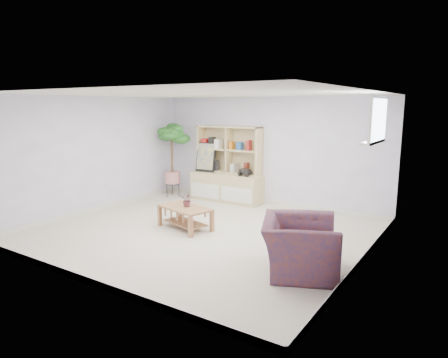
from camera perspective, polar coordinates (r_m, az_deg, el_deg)
The scene contains 14 objects.
floor at distance 7.14m, azimuth -3.12°, elevation -7.55°, with size 5.50×5.00×0.01m, color silver.
ceiling at distance 6.80m, azimuth -3.32°, elevation 12.07°, with size 5.50×5.00×0.01m, color silver.
walls at distance 6.87m, azimuth -3.22°, elevation 2.02°, with size 5.51×5.01×2.40m.
baseboard at distance 7.13m, azimuth -3.12°, elevation -7.17°, with size 5.50×5.00×0.10m, color silver, non-canonical shape.
window at distance 6.22m, azimuth 21.23°, elevation 7.87°, with size 0.10×0.98×0.68m, color silver, non-canonical shape.
window_sill at distance 6.25m, azimuth 20.50°, elevation 4.98°, with size 0.14×1.00×0.04m, color silver.
storage_unit at distance 9.26m, azimuth 0.38°, elevation 2.15°, with size 1.74×0.59×1.74m, color #D8BF78, non-canonical shape.
poster at distance 9.50m, azimuth -2.62°, elevation 3.12°, with size 0.50×0.12×0.69m, color yellow, non-canonical shape.
toy_truck at distance 8.94m, azimuth 3.05°, elevation 1.00°, with size 0.34×0.23×0.18m, color black, non-canonical shape.
coffee_table at distance 7.30m, azimuth -5.57°, elevation -5.53°, with size 0.99×0.54×0.41m, color #945535, non-canonical shape.
table_plant at distance 7.23m, azimuth -5.26°, elevation -3.00°, with size 0.22×0.19×0.25m, color #18521C.
floor_tree at distance 9.82m, azimuth -7.43°, elevation 2.68°, with size 0.66×0.66×1.80m, color #1E4518, non-canonical shape.
armchair at distance 5.48m, azimuth 10.74°, elevation -8.84°, with size 1.11×0.97×0.82m, color navy.
sill_plant at distance 6.31m, azimuth 20.73°, elevation 6.30°, with size 0.13×0.11×0.24m, color #1E4518.
Camera 1 is at (4.03, -5.48, 2.20)m, focal length 32.00 mm.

